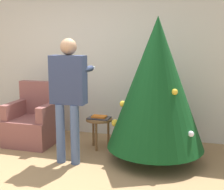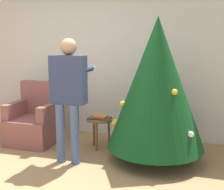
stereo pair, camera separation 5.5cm
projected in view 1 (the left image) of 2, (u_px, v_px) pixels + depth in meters
name	position (u px, v px, depth m)	size (l,w,h in m)	color
ground_plane	(23.00, 187.00, 3.57)	(14.00, 14.00, 0.00)	#99754C
wall_back	(89.00, 58.00, 5.43)	(8.00, 0.06, 2.70)	beige
christmas_tree	(156.00, 84.00, 4.18)	(1.33, 1.33, 1.97)	brown
armchair	(34.00, 122.00, 5.06)	(0.73, 0.74, 0.98)	brown
person_standing	(68.00, 89.00, 4.14)	(0.48, 0.57, 1.68)	#475B84
side_stool	(99.00, 123.00, 4.78)	(0.41, 0.41, 0.47)	brown
laptop	(99.00, 118.00, 4.77)	(0.33, 0.22, 0.02)	#38383D
book	(99.00, 117.00, 4.76)	(0.22, 0.15, 0.02)	orange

